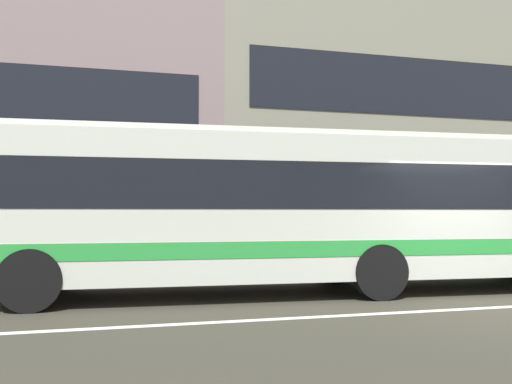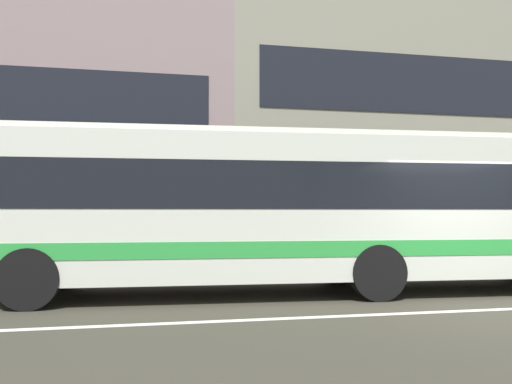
# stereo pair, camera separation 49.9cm
# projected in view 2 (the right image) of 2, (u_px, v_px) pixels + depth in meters

# --- Properties ---
(ground_plane) EXTENTS (160.00, 160.00, 0.00)m
(ground_plane) POSITION_uv_depth(u_px,v_px,m) (492.00, 310.00, 8.35)
(ground_plane) COLOR #39372D
(lane_centre_line) EXTENTS (60.00, 0.16, 0.01)m
(lane_centre_line) POSITION_uv_depth(u_px,v_px,m) (492.00, 310.00, 8.36)
(lane_centre_line) COLOR silver
(lane_centre_line) RESTS_ON ground_plane
(apartment_block_right) EXTENTS (21.98, 8.98, 10.93)m
(apartment_block_right) POSITION_uv_depth(u_px,v_px,m) (450.00, 130.00, 24.48)
(apartment_block_right) COLOR gray
(apartment_block_right) RESTS_ON ground_plane
(transit_bus) EXTENTS (12.37, 3.13, 3.07)m
(transit_bus) POSITION_uv_depth(u_px,v_px,m) (319.00, 206.00, 10.28)
(transit_bus) COLOR silver
(transit_bus) RESTS_ON ground_plane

